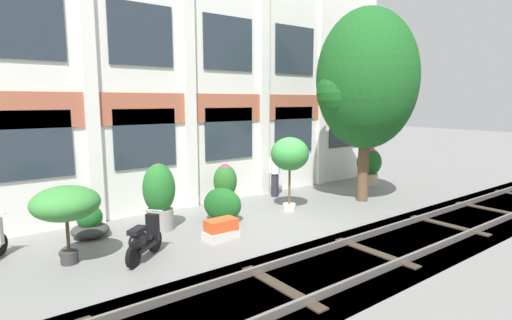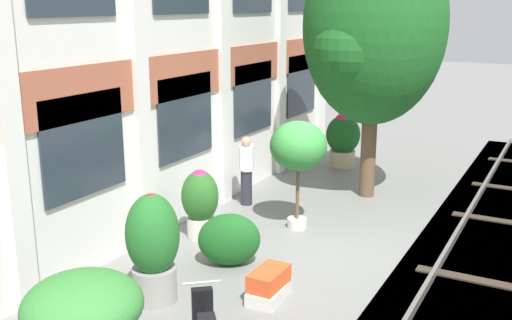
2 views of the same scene
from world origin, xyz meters
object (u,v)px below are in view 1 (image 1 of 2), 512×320
(potted_plant_terracotta_small, at_px, (66,205))
(scooter_near_curb, at_px, (143,240))
(potted_plant_square_trough, at_px, (221,229))
(broadleaf_tree, at_px, (367,82))
(topiary_hedge, at_px, (222,205))
(potted_plant_fluted_column, at_px, (369,164))
(resident_by_doorway, at_px, (275,172))
(potted_plant_tall_urn, at_px, (290,155))
(potted_plant_ribbed_drum, at_px, (159,194))
(potted_plant_glazed_jar, at_px, (225,183))
(potted_plant_wide_bowl, at_px, (90,224))

(potted_plant_terracotta_small, height_order, scooter_near_curb, potted_plant_terracotta_small)
(potted_plant_square_trough, distance_m, scooter_near_curb, 2.04)
(broadleaf_tree, height_order, topiary_hedge, broadleaf_tree)
(potted_plant_fluted_column, height_order, potted_plant_square_trough, potted_plant_fluted_column)
(potted_plant_fluted_column, distance_m, potted_plant_terracotta_small, 11.40)
(scooter_near_curb, height_order, resident_by_doorway, resident_by_doorway)
(broadleaf_tree, distance_m, potted_plant_tall_urn, 3.58)
(potted_plant_fluted_column, bearing_deg, potted_plant_ribbed_drum, -178.44)
(resident_by_doorway, relative_size, topiary_hedge, 1.45)
(potted_plant_fluted_column, relative_size, potted_plant_glazed_jar, 1.11)
(topiary_hedge, bearing_deg, potted_plant_tall_urn, -7.72)
(potted_plant_ribbed_drum, bearing_deg, scooter_near_curb, -123.61)
(potted_plant_wide_bowl, bearing_deg, scooter_near_curb, -77.48)
(potted_plant_terracotta_small, xyz_separation_m, resident_by_doorway, (7.12, 1.92, -0.39))
(potted_plant_wide_bowl, height_order, potted_plant_fluted_column, potted_plant_fluted_column)
(potted_plant_ribbed_drum, bearing_deg, resident_by_doorway, 12.09)
(potted_plant_wide_bowl, height_order, topiary_hedge, topiary_hedge)
(broadleaf_tree, xyz_separation_m, potted_plant_wide_bowl, (-8.28, 1.73, -3.60))
(potted_plant_tall_urn, distance_m, topiary_hedge, 2.56)
(potted_plant_terracotta_small, bearing_deg, potted_plant_wide_bowl, 61.05)
(potted_plant_glazed_jar, height_order, topiary_hedge, potted_plant_glazed_jar)
(potted_plant_tall_urn, height_order, potted_plant_square_trough, potted_plant_tall_urn)
(broadleaf_tree, relative_size, potted_plant_tall_urn, 2.79)
(potted_plant_square_trough, height_order, potted_plant_glazed_jar, potted_plant_glazed_jar)
(potted_plant_square_trough, relative_size, topiary_hedge, 0.80)
(topiary_hedge, bearing_deg, resident_by_doorway, 24.04)
(potted_plant_glazed_jar, bearing_deg, potted_plant_square_trough, -124.87)
(potted_plant_wide_bowl, relative_size, potted_plant_terracotta_small, 0.55)
(broadleaf_tree, relative_size, potted_plant_square_trough, 7.05)
(potted_plant_wide_bowl, xyz_separation_m, resident_by_doorway, (6.33, 0.50, 0.54))
(potted_plant_square_trough, xyz_separation_m, resident_by_doorway, (3.82, 2.55, 0.63))
(potted_plant_square_trough, xyz_separation_m, topiary_hedge, (0.80, 1.20, 0.24))
(potted_plant_glazed_jar, bearing_deg, scooter_near_curb, -145.55)
(resident_by_doorway, bearing_deg, topiary_hedge, -65.94)
(potted_plant_wide_bowl, bearing_deg, potted_plant_glazed_jar, 4.44)
(potted_plant_glazed_jar, relative_size, resident_by_doorway, 0.86)
(broadleaf_tree, bearing_deg, potted_plant_glazed_jar, 153.52)
(potted_plant_tall_urn, xyz_separation_m, potted_plant_square_trough, (-3.02, -0.90, -1.47))
(broadleaf_tree, relative_size, potted_plant_fluted_column, 4.07)
(broadleaf_tree, distance_m, resident_by_doorway, 4.26)
(broadleaf_tree, height_order, potted_plant_ribbed_drum, broadleaf_tree)
(potted_plant_glazed_jar, bearing_deg, potted_plant_tall_urn, -47.12)
(potted_plant_square_trough, bearing_deg, topiary_hedge, 56.34)
(potted_plant_tall_urn, distance_m, potted_plant_glazed_jar, 2.22)
(potted_plant_ribbed_drum, relative_size, resident_by_doorway, 1.09)
(potted_plant_fluted_column, bearing_deg, broadleaf_tree, -147.08)
(potted_plant_terracotta_small, xyz_separation_m, topiary_hedge, (4.09, 0.57, -0.77))
(broadleaf_tree, relative_size, scooter_near_curb, 5.57)
(broadleaf_tree, bearing_deg, potted_plant_terracotta_small, 178.05)
(potted_plant_terracotta_small, distance_m, potted_plant_glazed_jar, 5.27)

